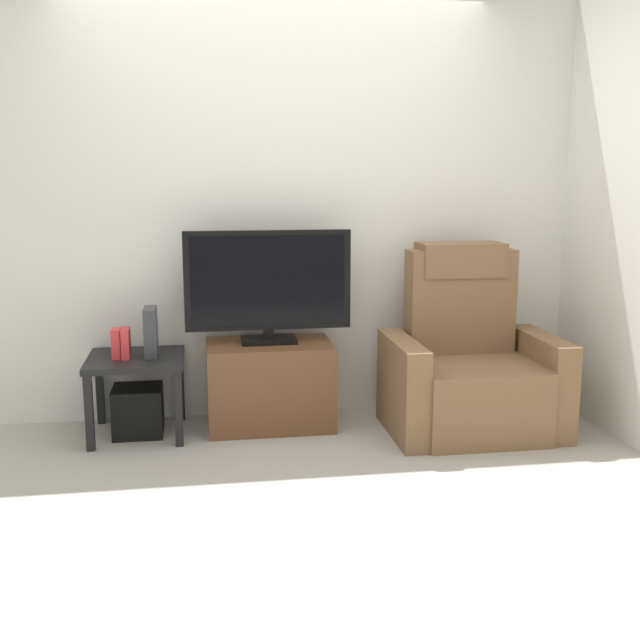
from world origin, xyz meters
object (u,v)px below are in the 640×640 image
(tv_stand, at_px, (270,384))
(book_middle, at_px, (126,343))
(book_leftmost, at_px, (116,344))
(game_console, at_px, (151,332))
(side_table, at_px, (136,369))
(subwoofer_box, at_px, (138,411))
(recliner_armchair, at_px, (469,366))
(television, at_px, (268,284))

(tv_stand, bearing_deg, book_middle, -176.33)
(book_leftmost, height_order, game_console, game_console)
(game_console, bearing_deg, tv_stand, 1.89)
(tv_stand, relative_size, game_console, 2.64)
(side_table, bearing_deg, book_leftmost, -168.69)
(side_table, xyz_separation_m, subwoofer_box, (-0.00, 0.00, -0.25))
(recliner_armchair, xyz_separation_m, book_middle, (-1.97, 0.17, 0.17))
(television, height_order, book_middle, television)
(tv_stand, height_order, game_console, game_console)
(book_leftmost, bearing_deg, tv_stand, 3.45)
(tv_stand, relative_size, book_leftmost, 4.38)
(recliner_armchair, distance_m, subwoofer_box, 1.94)
(subwoofer_box, height_order, book_middle, book_middle)
(book_leftmost, xyz_separation_m, book_middle, (0.05, 0.00, 0.00))
(side_table, height_order, game_console, game_console)
(tv_stand, distance_m, book_middle, 0.87)
(side_table, bearing_deg, recliner_armchair, -5.56)
(game_console, bearing_deg, subwoofer_box, -173.66)
(side_table, relative_size, book_middle, 3.19)
(tv_stand, height_order, book_middle, book_middle)
(television, distance_m, book_leftmost, 0.92)
(subwoofer_box, relative_size, book_leftmost, 1.67)
(television, distance_m, recliner_armchair, 1.27)
(side_table, bearing_deg, tv_stand, 2.41)
(book_middle, bearing_deg, book_leftmost, 180.00)
(subwoofer_box, xyz_separation_m, game_console, (0.09, 0.01, 0.46))
(television, bearing_deg, subwoofer_box, -176.17)
(recliner_armchair, height_order, side_table, recliner_armchair)
(television, distance_m, side_table, 0.90)
(book_leftmost, bearing_deg, game_console, 8.97)
(television, height_order, side_table, television)
(tv_stand, bearing_deg, game_console, -178.11)
(recliner_armchair, bearing_deg, tv_stand, 176.23)
(side_table, height_order, subwoofer_box, side_table)
(tv_stand, distance_m, subwoofer_box, 0.78)
(television, bearing_deg, tv_stand, -90.00)
(subwoofer_box, bearing_deg, television, 3.83)
(subwoofer_box, relative_size, book_middle, 1.65)
(book_middle, bearing_deg, television, 5.01)
(recliner_armchair, bearing_deg, book_leftmost, -177.75)
(subwoofer_box, distance_m, book_middle, 0.41)
(book_leftmost, relative_size, game_console, 0.60)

